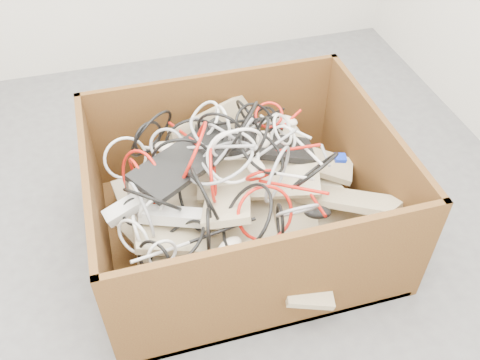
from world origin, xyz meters
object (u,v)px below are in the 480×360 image
object	(u,v)px
vga_plug	(340,158)
power_strip_right	(183,217)
power_strip_left	(144,196)
cardboard_box	(238,213)

from	to	relation	value
vga_plug	power_strip_right	bearing A→B (deg)	-160.13
power_strip_left	power_strip_right	distance (m)	0.16
cardboard_box	power_strip_right	size ratio (longest dim) A/B	3.62
power_strip_left	power_strip_right	world-z (taller)	power_strip_left
cardboard_box	power_strip_right	distance (m)	0.32
power_strip_left	power_strip_right	bearing A→B (deg)	-50.50
power_strip_left	power_strip_right	size ratio (longest dim) A/B	1.00
cardboard_box	vga_plug	distance (m)	0.46
power_strip_left	vga_plug	size ratio (longest dim) A/B	6.92
power_strip_right	vga_plug	xyz separation A→B (m)	(0.65, 0.11, 0.03)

